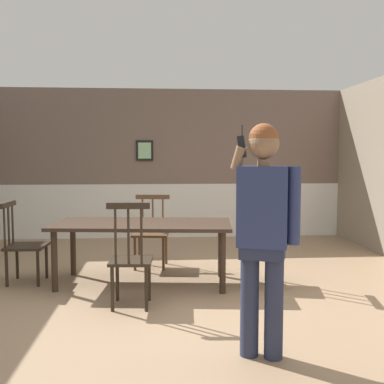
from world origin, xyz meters
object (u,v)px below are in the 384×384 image
chair_by_doorway (131,258)px  chair_at_table_head (23,244)px  dining_table (142,229)px  chair_opposite_corner (151,232)px  chair_near_window (264,244)px  person_figure (264,224)px

chair_by_doorway → chair_at_table_head: 1.65m
dining_table → chair_opposite_corner: 0.86m
chair_near_window → chair_opposite_corner: size_ratio=1.07×
chair_by_doorway → person_figure: 1.69m
person_figure → chair_opposite_corner: bearing=-53.5°
chair_at_table_head → chair_opposite_corner: chair_at_table_head is taller
chair_at_table_head → dining_table: bearing=86.0°
dining_table → chair_at_table_head: chair_at_table_head is taller
chair_at_table_head → chair_opposite_corner: 1.65m
chair_near_window → person_figure: bearing=178.0°
dining_table → chair_by_doorway: chair_by_doorway is taller
person_figure → dining_table: bearing=-45.2°
chair_opposite_corner → person_figure: size_ratio=0.55×
dining_table → chair_near_window: 1.43m
chair_at_table_head → chair_near_window: bearing=85.9°
chair_opposite_corner → chair_near_window: bearing=149.6°
chair_near_window → chair_at_table_head: (-2.83, 0.31, -0.02)m
chair_opposite_corner → dining_table: bearing=90.4°
chair_near_window → chair_at_table_head: chair_near_window is taller
chair_by_doorway → person_figure: bearing=-45.5°
dining_table → chair_opposite_corner: (0.09, 0.84, -0.18)m
person_figure → chair_at_table_head: bearing=-23.1°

